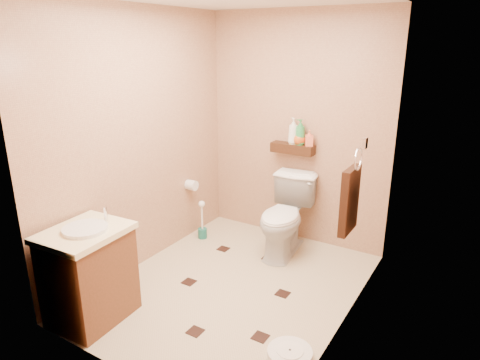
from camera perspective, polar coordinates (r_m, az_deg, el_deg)
The scene contains 18 objects.
ground at distance 3.93m, azimuth -0.96°, elevation -13.98°, with size 2.50×2.50×0.00m, color #C0B18C.
wall_back at distance 4.53m, azimuth 7.55°, elevation 6.60°, with size 2.00×0.04×2.40m, color tan.
wall_front at distance 2.54m, azimuth -16.46°, elevation -3.13°, with size 2.00×0.04×2.40m, color tan.
wall_left at distance 4.06m, azimuth -13.08°, elevation 4.98°, with size 0.04×2.50×2.40m, color tan.
wall_right at distance 3.05m, azimuth 14.98°, elevation 0.54°, with size 0.04×2.50×2.40m, color tan.
wall_shelf at distance 4.49m, azimuth 7.03°, elevation 4.19°, with size 0.46×0.14×0.10m, color #3C1D10.
floor_accents at distance 3.91m, azimuth -0.44°, elevation -14.13°, with size 1.13×1.41×0.01m.
toilet at distance 4.36m, azimuth 6.02°, elevation -4.88°, with size 0.44×0.78×0.79m, color white.
vanity at distance 3.55m, azimuth -19.47°, elevation -11.67°, with size 0.55×0.65×0.87m.
bathroom_scale at distance 3.20m, azimuth 6.65°, elevation -22.03°, with size 0.41×0.41×0.06m.
toilet_brush at distance 4.76m, azimuth -5.06°, elevation -6.00°, with size 0.10×0.10×0.44m.
towel_ring at distance 3.38m, azimuth 14.49°, elevation -2.26°, with size 0.12×0.30×0.76m.
toilet_paper at distance 4.65m, azimuth -6.48°, elevation -0.68°, with size 0.12×0.11×0.12m.
bottle_a at distance 4.45m, azimuth 7.13°, elevation 6.50°, with size 0.10×0.10×0.27m, color silver.
bottle_b at distance 4.46m, azimuth 7.19°, elevation 5.76°, with size 0.07×0.07×0.15m, color #FFEF35.
bottle_c at distance 4.44m, azimuth 7.92°, elevation 5.69°, with size 0.12×0.12×0.16m, color #BB5216.
bottle_d at distance 4.42m, azimuth 8.04°, elevation 6.35°, with size 0.10×0.10×0.26m, color #2E8C47.
bottle_e at distance 4.40m, azimuth 9.21°, elevation 5.55°, with size 0.07×0.08×0.16m, color #FA7953.
Camera 1 is at (1.80, -2.81, 2.08)m, focal length 32.00 mm.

